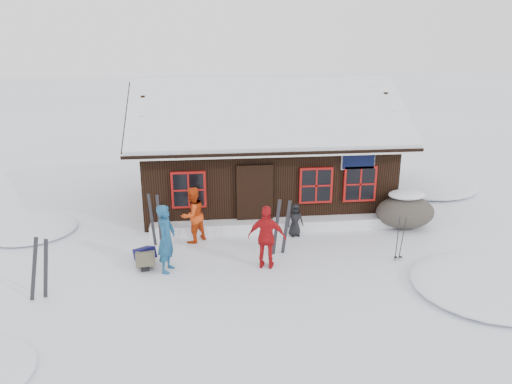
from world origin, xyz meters
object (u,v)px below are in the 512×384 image
skier_orange_left (193,215)px  boulder (405,211)px  backpack_blue (145,256)px  skier_crouched (295,220)px  ski_poles (400,239)px  backpack_olive (146,262)px  skier_orange_right (267,237)px  ski_pair_left (40,270)px  skier_teal (166,239)px

skier_orange_left → boulder: 6.60m
backpack_blue → skier_crouched: bearing=-15.9°
ski_poles → backpack_olive: size_ratio=1.95×
skier_orange_left → skier_crouched: skier_orange_left is taller
skier_orange_right → skier_orange_left: bearing=-28.9°
skier_orange_left → backpack_olive: size_ratio=2.55×
skier_orange_left → ski_poles: size_ratio=1.30×
boulder → backpack_olive: (-7.80, -1.98, -0.37)m
ski_pair_left → backpack_olive: size_ratio=2.42×
skier_orange_right → ski_poles: (3.59, 0.04, -0.25)m
ski_poles → backpack_blue: 6.83m
skier_orange_left → backpack_blue: 1.88m
skier_crouched → ski_pair_left: (-6.45, -3.01, 0.24)m
skier_orange_right → backpack_blue: bearing=3.5°
skier_crouched → backpack_blue: 4.52m
ski_poles → backpack_blue: bearing=174.3°
skier_orange_left → skier_crouched: size_ratio=1.65×
skier_teal → ski_poles: skier_teal is taller
ski_pair_left → ski_poles: bearing=11.0°
ski_poles → backpack_olive: ski_poles is taller
skier_orange_right → boulder: 5.21m
skier_crouched → skier_orange_left: bearing=172.0°
boulder → ski_pair_left: 10.53m
skier_orange_left → skier_teal: bearing=28.4°
skier_crouched → ski_pair_left: bearing=-164.7°
skier_orange_left → skier_crouched: (3.03, 0.09, -0.33)m
skier_crouched → backpack_blue: skier_crouched is taller
skier_teal → skier_orange_left: 1.93m
skier_crouched → boulder: size_ratio=0.55×
skier_orange_left → boulder: (6.58, 0.38, -0.29)m
skier_teal → backpack_olive: skier_teal is taller
ski_poles → skier_teal: bearing=179.5°
skier_orange_left → backpack_olive: skier_orange_left is taller
skier_teal → boulder: 7.56m
skier_orange_right → ski_pair_left: 5.43m
boulder → backpack_olive: size_ratio=2.81×
ski_pair_left → backpack_olive: bearing=35.3°
ski_pair_left → ski_poles: size_ratio=1.24×
boulder → ski_pair_left: (-10.00, -3.30, 0.20)m
skier_teal → backpack_olive: 0.95m
skier_orange_right → ski_poles: skier_orange_right is taller
backpack_blue → boulder: bearing=-21.1°
skier_orange_right → backpack_blue: skier_orange_right is taller
ski_poles → skier_orange_right: bearing=-179.4°
ski_pair_left → skier_teal: bearing=25.9°
skier_teal → skier_orange_right: size_ratio=1.06×
skier_orange_left → backpack_olive: bearing=10.4°
skier_teal → boulder: bearing=-56.0°
boulder → ski_pair_left: size_ratio=1.16×
boulder → backpack_blue: boulder is taller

